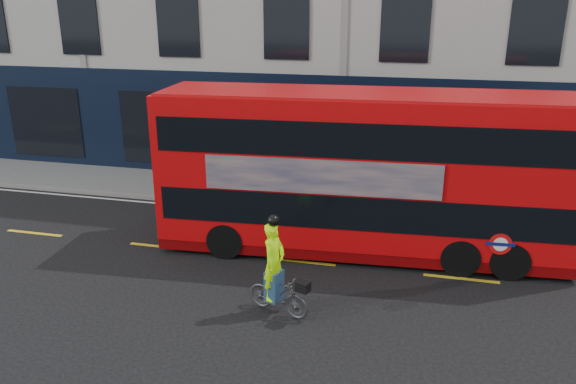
% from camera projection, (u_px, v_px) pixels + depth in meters
% --- Properties ---
extents(ground, '(120.00, 120.00, 0.00)m').
position_uv_depth(ground, '(288.00, 289.00, 13.23)').
color(ground, black).
rests_on(ground, ground).
extents(pavement, '(60.00, 3.00, 0.12)m').
position_uv_depth(pavement, '(333.00, 198.00, 19.18)').
color(pavement, gray).
rests_on(pavement, ground).
extents(kerb, '(60.00, 0.12, 0.13)m').
position_uv_depth(kerb, '(325.00, 213.00, 17.80)').
color(kerb, gray).
rests_on(kerb, ground).
extents(road_edge_line, '(58.00, 0.10, 0.01)m').
position_uv_depth(road_edge_line, '(323.00, 218.00, 17.55)').
color(road_edge_line, silver).
rests_on(road_edge_line, ground).
extents(lane_dashes, '(58.00, 0.12, 0.01)m').
position_uv_depth(lane_dashes, '(302.00, 262.00, 14.60)').
color(lane_dashes, yellow).
rests_on(lane_dashes, ground).
extents(bus, '(10.77, 3.11, 4.29)m').
position_uv_depth(bus, '(364.00, 173.00, 14.60)').
color(bus, red).
rests_on(bus, ground).
extents(cyclist, '(1.54, 0.87, 2.27)m').
position_uv_depth(cyclist, '(276.00, 280.00, 11.98)').
color(cyclist, '#404245').
rests_on(cyclist, ground).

